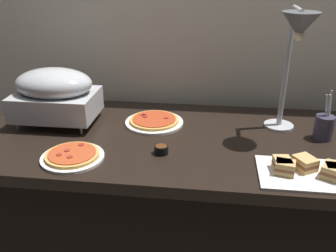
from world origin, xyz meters
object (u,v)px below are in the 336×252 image
at_px(heat_lamp, 296,40).
at_px(utensil_holder, 324,127).
at_px(sandwich_platter, 307,170).
at_px(pizza_plate_front, 72,156).
at_px(sauce_cup_near, 161,149).
at_px(chafing_dish, 55,93).
at_px(pizza_plate_center, 154,121).

relative_size(heat_lamp, utensil_holder, 2.53).
relative_size(sandwich_platter, utensil_holder, 1.62).
relative_size(heat_lamp, sandwich_platter, 1.57).
xyz_separation_m(pizza_plate_front, sauce_cup_near, (0.35, 0.09, 0.01)).
xyz_separation_m(pizza_plate_front, sandwich_platter, (0.92, -0.01, 0.01)).
relative_size(sauce_cup_near, utensil_holder, 0.27).
distance_m(chafing_dish, heat_lamp, 1.12).
distance_m(pizza_plate_center, utensil_holder, 0.79).
bearing_deg(sandwich_platter, pizza_plate_front, 179.08).
bearing_deg(pizza_plate_center, pizza_plate_front, -124.89).
distance_m(heat_lamp, utensil_holder, 0.42).
bearing_deg(utensil_holder, pizza_plate_center, 174.68).
height_order(pizza_plate_front, sandwich_platter, sandwich_platter).
height_order(sandwich_platter, sauce_cup_near, sandwich_platter).
xyz_separation_m(sandwich_platter, utensil_holder, (0.14, 0.33, 0.04)).
relative_size(heat_lamp, sauce_cup_near, 9.55).
height_order(heat_lamp, pizza_plate_front, heat_lamp).
bearing_deg(utensil_holder, heat_lamp, -175.52).
bearing_deg(sandwich_platter, heat_lamp, 97.02).
xyz_separation_m(pizza_plate_front, pizza_plate_center, (0.27, 0.39, -0.00)).
bearing_deg(pizza_plate_center, sandwich_platter, -32.28).
distance_m(pizza_plate_front, utensil_holder, 1.10).
relative_size(pizza_plate_front, sauce_cup_near, 4.32).
height_order(sandwich_platter, utensil_holder, utensil_holder).
distance_m(heat_lamp, sauce_cup_near, 0.71).
bearing_deg(pizza_plate_front, utensil_holder, 16.86).
xyz_separation_m(heat_lamp, sauce_cup_near, (-0.53, -0.22, -0.42)).
relative_size(pizza_plate_center, sandwich_platter, 0.79).
height_order(heat_lamp, sauce_cup_near, heat_lamp).
distance_m(heat_lamp, sandwich_platter, 0.53).
height_order(sauce_cup_near, utensil_holder, utensil_holder).
bearing_deg(heat_lamp, sandwich_platter, -82.98).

